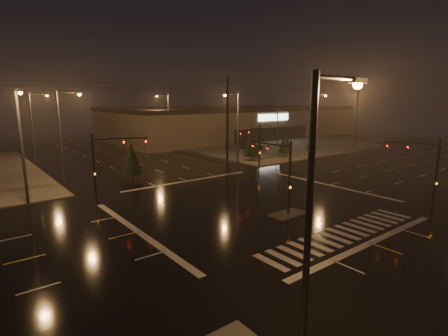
% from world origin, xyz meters
% --- Properties ---
extents(ground, '(140.00, 140.00, 0.00)m').
position_xyz_m(ground, '(0.00, 0.00, 0.00)').
color(ground, black).
rests_on(ground, ground).
extents(sidewalk_ne, '(36.00, 36.00, 0.12)m').
position_xyz_m(sidewalk_ne, '(30.00, 30.00, 0.06)').
color(sidewalk_ne, '#4A4742').
rests_on(sidewalk_ne, ground).
extents(median_island, '(3.00, 1.60, 0.15)m').
position_xyz_m(median_island, '(0.00, -4.00, 0.07)').
color(median_island, '#4A4742').
rests_on(median_island, ground).
extents(crosswalk, '(15.00, 2.60, 0.01)m').
position_xyz_m(crosswalk, '(0.00, -9.00, 0.01)').
color(crosswalk, beige).
rests_on(crosswalk, ground).
extents(stop_bar_near, '(16.00, 0.50, 0.01)m').
position_xyz_m(stop_bar_near, '(0.00, -11.00, 0.01)').
color(stop_bar_near, beige).
rests_on(stop_bar_near, ground).
extents(stop_bar_far, '(16.00, 0.50, 0.01)m').
position_xyz_m(stop_bar_far, '(0.00, 11.00, 0.01)').
color(stop_bar_far, beige).
rests_on(stop_bar_far, ground).
extents(parking_lot, '(50.00, 24.00, 0.08)m').
position_xyz_m(parking_lot, '(35.00, 28.00, 0.04)').
color(parking_lot, black).
rests_on(parking_lot, ground).
extents(retail_building, '(60.20, 28.30, 7.20)m').
position_xyz_m(retail_building, '(35.00, 45.99, 3.84)').
color(retail_building, '#675E49').
rests_on(retail_building, ground).
extents(signal_mast_median, '(0.25, 4.59, 6.00)m').
position_xyz_m(signal_mast_median, '(0.00, -3.07, 3.75)').
color(signal_mast_median, black).
rests_on(signal_mast_median, ground).
extents(signal_mast_ne, '(4.84, 1.86, 6.00)m').
position_xyz_m(signal_mast_ne, '(9.50, 10.14, 3.79)').
color(signal_mast_ne, black).
rests_on(signal_mast_ne, ground).
extents(signal_mast_nw, '(4.84, 1.86, 6.00)m').
position_xyz_m(signal_mast_nw, '(-9.50, 10.14, 3.79)').
color(signal_mast_nw, black).
rests_on(signal_mast_nw, ground).
extents(signal_mast_se, '(1.55, 3.87, 6.00)m').
position_xyz_m(signal_mast_se, '(10.23, -9.75, 3.71)').
color(signal_mast_se, black).
rests_on(signal_mast_se, ground).
extents(streetlight_0, '(2.77, 0.32, 10.00)m').
position_xyz_m(streetlight_0, '(-11.18, -15.00, 5.80)').
color(streetlight_0, '#38383A').
rests_on(streetlight_0, ground).
extents(streetlight_1, '(2.77, 0.32, 10.00)m').
position_xyz_m(streetlight_1, '(-11.18, 18.00, 5.80)').
color(streetlight_1, '#38383A').
rests_on(streetlight_1, ground).
extents(streetlight_2, '(2.77, 0.32, 10.00)m').
position_xyz_m(streetlight_2, '(-11.18, 34.00, 5.80)').
color(streetlight_2, '#38383A').
rests_on(streetlight_2, ground).
extents(streetlight_3, '(2.77, 0.32, 10.00)m').
position_xyz_m(streetlight_3, '(11.18, 16.00, 5.80)').
color(streetlight_3, '#38383A').
rests_on(streetlight_3, ground).
extents(streetlight_4, '(2.77, 0.32, 10.00)m').
position_xyz_m(streetlight_4, '(11.18, 36.00, 5.80)').
color(streetlight_4, '#38383A').
rests_on(streetlight_4, ground).
extents(streetlight_5, '(0.32, 2.77, 10.00)m').
position_xyz_m(streetlight_5, '(-16.00, 11.18, 5.80)').
color(streetlight_5, '#38383A').
rests_on(streetlight_5, ground).
extents(streetlight_6, '(0.32, 2.77, 10.00)m').
position_xyz_m(streetlight_6, '(22.00, 11.18, 5.80)').
color(streetlight_6, '#38383A').
rests_on(streetlight_6, ground).
extents(utility_pole_1, '(2.20, 0.32, 12.00)m').
position_xyz_m(utility_pole_1, '(8.00, 14.00, 6.13)').
color(utility_pole_1, black).
rests_on(utility_pole_1, ground).
extents(utility_pole_2, '(2.20, 0.32, 12.00)m').
position_xyz_m(utility_pole_2, '(38.00, 14.00, 6.13)').
color(utility_pole_2, black).
rests_on(utility_pole_2, ground).
extents(conifer_0, '(2.41, 2.41, 4.47)m').
position_xyz_m(conifer_0, '(14.60, 16.45, 2.58)').
color(conifer_0, black).
rests_on(conifer_0, ground).
extents(conifer_1, '(2.19, 2.19, 4.13)m').
position_xyz_m(conifer_1, '(21.10, 15.70, 2.41)').
color(conifer_1, black).
rests_on(conifer_1, ground).
extents(conifer_2, '(1.95, 1.95, 3.74)m').
position_xyz_m(conifer_2, '(28.04, 15.92, 2.22)').
color(conifer_2, black).
rests_on(conifer_2, ground).
extents(conifer_3, '(2.33, 2.33, 4.33)m').
position_xyz_m(conifer_3, '(-4.68, 15.54, 2.51)').
color(conifer_3, black).
rests_on(conifer_3, ground).
extents(car_parked, '(3.40, 4.86, 1.54)m').
position_xyz_m(car_parked, '(22.74, 25.56, 0.77)').
color(car_parked, black).
rests_on(car_parked, ground).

